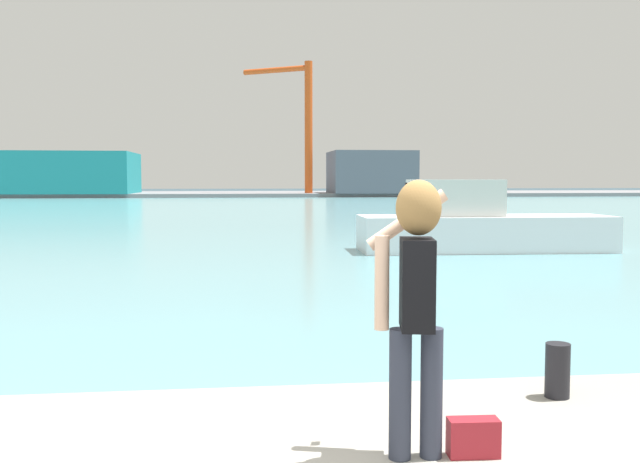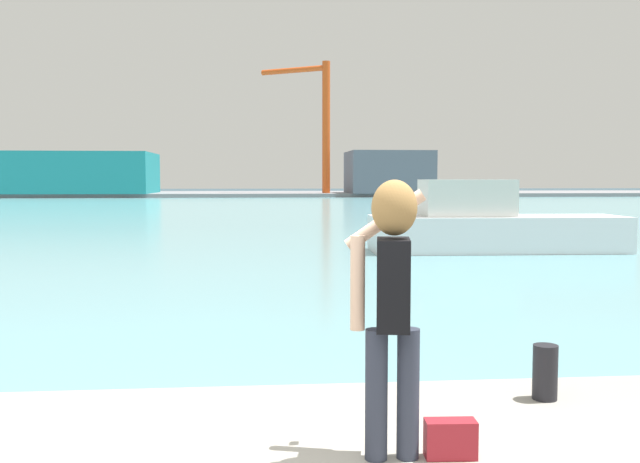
{
  "view_description": "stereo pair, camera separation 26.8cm",
  "coord_description": "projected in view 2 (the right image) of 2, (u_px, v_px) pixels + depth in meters",
  "views": [
    {
      "loc": [
        -0.45,
        -3.84,
        2.29
      ],
      "look_at": [
        0.69,
        5.76,
        1.57
      ],
      "focal_mm": 39.63,
      "sensor_mm": 36.0,
      "label": 1
    },
    {
      "loc": [
        -0.18,
        -3.87,
        2.29
      ],
      "look_at": [
        0.69,
        5.76,
        1.57
      ],
      "focal_mm": 39.63,
      "sensor_mm": 36.0,
      "label": 2
    }
  ],
  "objects": [
    {
      "name": "ground_plane",
      "position": [
        258.0,
        209.0,
        53.69
      ],
      "size": [
        220.0,
        220.0,
        0.0
      ],
      "primitive_type": "plane",
      "color": "#334751"
    },
    {
      "name": "harbor_bollard",
      "position": [
        545.0,
        372.0,
        5.58
      ],
      "size": [
        0.19,
        0.19,
        0.44
      ],
      "primitive_type": "cylinder",
      "color": "black",
      "rests_on": "quay_promenade"
    },
    {
      "name": "far_shore_dock",
      "position": [
        257.0,
        194.0,
        95.38
      ],
      "size": [
        140.0,
        20.0,
        0.47
      ],
      "primitive_type": "cube",
      "color": "gray",
      "rests_on": "ground_plane"
    },
    {
      "name": "handbag",
      "position": [
        450.0,
        439.0,
        4.41
      ],
      "size": [
        0.33,
        0.16,
        0.24
      ],
      "primitive_type": "cube",
      "rotation": [
        0.0,
        0.0,
        -0.06
      ],
      "color": "maroon",
      "rests_on": "quay_promenade"
    },
    {
      "name": "person_photographer",
      "position": [
        391.0,
        290.0,
        4.33
      ],
      "size": [
        0.53,
        0.56,
        1.74
      ],
      "rotation": [
        0.0,
        0.0,
        1.4
      ],
      "color": "#2D3342",
      "rests_on": "quay_promenade"
    },
    {
      "name": "port_crane",
      "position": [
        319.0,
        115.0,
        89.57
      ],
      "size": [
        8.62,
        5.82,
        16.57
      ],
      "color": "#D84C19",
      "rests_on": "far_shore_dock"
    },
    {
      "name": "warehouse_left",
      "position": [
        82.0,
        173.0,
        89.14
      ],
      "size": [
        17.68,
        12.71,
        5.1
      ],
      "primitive_type": "cube",
      "color": "teal",
      "rests_on": "far_shore_dock"
    },
    {
      "name": "boat_moored",
      "position": [
        490.0,
        226.0,
        22.07
      ],
      "size": [
        7.94,
        2.57,
        2.25
      ],
      "rotation": [
        0.0,
        0.0,
        -0.04
      ],
      "color": "white",
      "rests_on": "harbor_water"
    },
    {
      "name": "warehouse_right",
      "position": [
        388.0,
        172.0,
        90.91
      ],
      "size": [
        10.43,
        9.45,
        5.33
      ],
      "primitive_type": "cube",
      "color": "slate",
      "rests_on": "far_shore_dock"
    },
    {
      "name": "harbor_water",
      "position": [
        258.0,
        208.0,
        55.67
      ],
      "size": [
        140.0,
        100.0,
        0.02
      ],
      "primitive_type": "cube",
      "color": "#6BA8B2",
      "rests_on": "ground_plane"
    }
  ]
}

